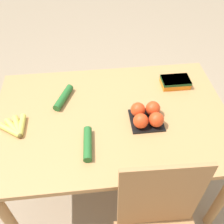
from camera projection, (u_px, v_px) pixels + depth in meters
ground_plane at (112, 180)px, 2.03m from camera, size 12.00×12.00×0.00m
dining_table at (112, 126)px, 1.58m from camera, size 1.36×0.90×0.72m
banana_bunch at (16, 128)px, 1.43m from camera, size 0.14×0.16×0.03m
tomato_pack at (147, 115)px, 1.45m from camera, size 0.18×0.18×0.09m
carrot_bag at (175, 82)px, 1.68m from camera, size 0.18×0.11×0.05m
cucumber_near at (63, 97)px, 1.59m from camera, size 0.12×0.20×0.04m
cucumber_far at (88, 144)px, 1.34m from camera, size 0.05×0.21×0.04m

